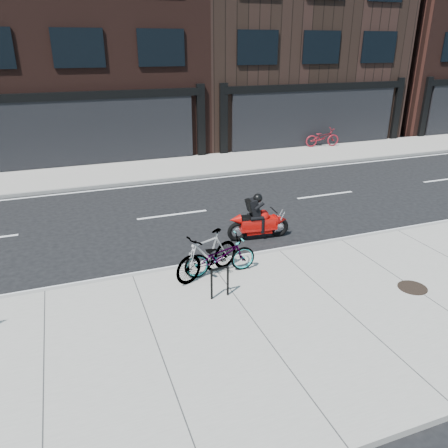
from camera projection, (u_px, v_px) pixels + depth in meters
name	position (u px, v px, depth m)	size (l,w,h in m)	color
ground	(189.00, 238.00, 13.03)	(120.00, 120.00, 0.00)	black
sidewalk_near	(259.00, 331.00, 8.67)	(60.00, 6.00, 0.13)	gray
sidewalk_far	(141.00, 170.00, 19.72)	(60.00, 3.50, 0.13)	gray
building_center	(67.00, 4.00, 22.18)	(12.00, 10.00, 14.50)	black
building_mideast	(278.00, 28.00, 26.44)	(12.00, 10.00, 12.50)	black
building_east	(433.00, 26.00, 30.22)	(10.00, 10.00, 13.00)	black
bike_rack	(220.00, 280.00, 9.56)	(0.44, 0.08, 0.73)	black
bicycle_front	(220.00, 256.00, 10.56)	(0.63, 1.80, 0.95)	gray
bicycle_rear	(207.00, 254.00, 10.42)	(0.53, 1.89, 1.13)	gray
motorcycle	(261.00, 220.00, 12.77)	(1.89, 0.57, 1.41)	black
bicycle_far	(322.00, 137.00, 23.89)	(0.66, 1.89, 0.99)	maroon
manhole_cover	(412.00, 288.00, 10.08)	(0.66, 0.66, 0.01)	black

